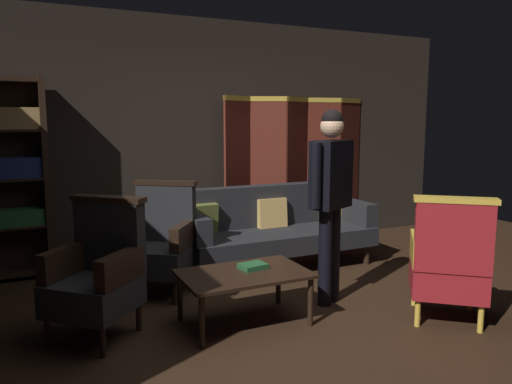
# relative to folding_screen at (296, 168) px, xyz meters

# --- Properties ---
(ground_plane) EXTENTS (10.00, 10.00, 0.00)m
(ground_plane) POSITION_rel_folding_screen_xyz_m (-1.28, -2.27, -0.99)
(ground_plane) COLOR black
(back_wall) EXTENTS (7.20, 0.10, 2.80)m
(back_wall) POSITION_rel_folding_screen_xyz_m (-1.28, 0.18, 0.41)
(back_wall) COLOR black
(back_wall) RESTS_ON ground_plane
(folding_screen) EXTENTS (2.14, 0.29, 1.90)m
(folding_screen) POSITION_rel_folding_screen_xyz_m (0.00, 0.00, 0.00)
(folding_screen) COLOR #5B2319
(folding_screen) RESTS_ON ground_plane
(bookshelf) EXTENTS (0.90, 0.32, 2.05)m
(bookshelf) POSITION_rel_folding_screen_xyz_m (-3.43, -0.08, 0.10)
(bookshelf) COLOR black
(bookshelf) RESTS_ON ground_plane
(velvet_couch) EXTENTS (2.12, 0.78, 0.88)m
(velvet_couch) POSITION_rel_folding_screen_xyz_m (-0.73, -0.82, -0.53)
(velvet_couch) COLOR black
(velvet_couch) RESTS_ON ground_plane
(coffee_table) EXTENTS (1.00, 0.64, 0.42)m
(coffee_table) POSITION_rel_folding_screen_xyz_m (-1.69, -2.12, -0.61)
(coffee_table) COLOR black
(coffee_table) RESTS_ON ground_plane
(armchair_gilt_accent) EXTENTS (0.81, 0.81, 1.04)m
(armchair_gilt_accent) POSITION_rel_folding_screen_xyz_m (-0.20, -2.78, -0.50)
(armchair_gilt_accent) COLOR gold
(armchair_gilt_accent) RESTS_ON ground_plane
(armchair_wing_left) EXTENTS (0.82, 0.82, 1.04)m
(armchair_wing_left) POSITION_rel_folding_screen_xyz_m (-2.76, -1.86, -0.50)
(armchair_wing_left) COLOR black
(armchair_wing_left) RESTS_ON ground_plane
(armchair_wing_right) EXTENTS (0.81, 0.80, 1.04)m
(armchair_wing_right) POSITION_rel_folding_screen_xyz_m (-2.10, -1.12, -0.50)
(armchair_wing_right) COLOR black
(armchair_wing_right) RESTS_ON ground_plane
(standing_figure) EXTENTS (0.54, 0.36, 1.70)m
(standing_figure) POSITION_rel_folding_screen_xyz_m (-0.84, -2.03, 0.04)
(standing_figure) COLOR black
(standing_figure) RESTS_ON ground_plane
(potted_plant) EXTENTS (0.45, 0.45, 0.74)m
(potted_plant) POSITION_rel_folding_screen_xyz_m (-1.95, -0.31, -0.57)
(potted_plant) COLOR brown
(potted_plant) RESTS_ON ground_plane
(book_green_cloth) EXTENTS (0.23, 0.19, 0.04)m
(book_green_cloth) POSITION_rel_folding_screen_xyz_m (-1.59, -2.05, -0.55)
(book_green_cloth) COLOR #1E4C28
(book_green_cloth) RESTS_ON coffee_table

